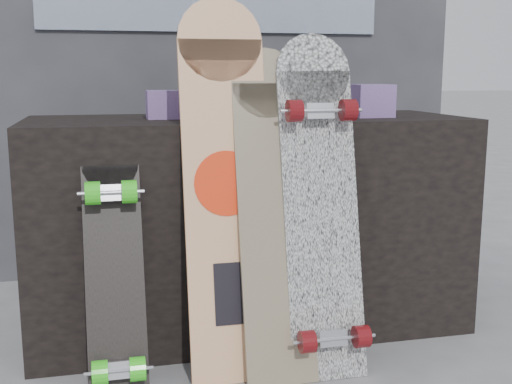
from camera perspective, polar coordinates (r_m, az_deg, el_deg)
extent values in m
plane|color=slate|center=(2.12, 2.46, -16.47)|extent=(60.00, 60.00, 0.00)
cube|color=black|center=(2.44, -0.65, -2.78)|extent=(1.60, 0.60, 0.80)
cube|color=#333338|center=(3.21, -4.08, 12.99)|extent=(2.40, 0.20, 2.20)
cube|color=#4A3E7F|center=(2.34, -7.48, 7.72)|extent=(0.18, 0.12, 0.10)
cube|color=#4A3E7F|center=(2.45, 10.17, 8.00)|extent=(0.14, 0.14, 0.12)
cube|color=#D1B78C|center=(2.54, 1.25, 7.56)|extent=(0.22, 0.10, 0.06)
cube|color=beige|center=(2.03, -2.57, -1.68)|extent=(0.27, 0.23, 1.07)
cylinder|color=beige|center=(2.09, -3.25, 13.37)|extent=(0.27, 0.07, 0.27)
cylinder|color=#F8310F|center=(2.02, -2.63, 0.78)|extent=(0.21, 0.04, 0.20)
cube|color=black|center=(2.04, -2.19, -9.02)|extent=(0.11, 0.04, 0.19)
cube|color=#CBB48A|center=(2.04, 1.66, -3.60)|extent=(0.23, 0.25, 0.93)
cylinder|color=#CBB48A|center=(2.09, 0.89, 9.63)|extent=(0.23, 0.07, 0.23)
cube|color=white|center=(2.08, 5.84, -2.84)|extent=(0.25, 0.24, 0.97)
cylinder|color=white|center=(2.13, 5.07, 10.63)|extent=(0.25, 0.07, 0.25)
cube|color=silver|center=(2.07, 6.80, -12.76)|extent=(0.09, 0.04, 0.06)
cylinder|color=#5D0D10|center=(2.03, 4.56, -13.13)|extent=(0.05, 0.07, 0.07)
cylinder|color=#5D0D10|center=(2.08, 9.35, -12.55)|extent=(0.05, 0.07, 0.07)
cube|color=silver|center=(2.06, 5.66, 7.13)|extent=(0.09, 0.04, 0.06)
cylinder|color=#5D0D10|center=(2.01, 3.43, 7.22)|extent=(0.05, 0.07, 0.07)
cylinder|color=#5D0D10|center=(2.07, 8.19, 7.23)|extent=(0.05, 0.07, 0.07)
cube|color=black|center=(2.01, -12.44, -7.66)|extent=(0.18, 0.24, 0.69)
cylinder|color=black|center=(2.04, -12.87, 2.53)|extent=(0.18, 0.07, 0.17)
cube|color=silver|center=(1.98, -12.09, -15.21)|extent=(0.09, 0.04, 0.06)
cylinder|color=#34DA1E|center=(1.96, -13.70, -15.34)|extent=(0.04, 0.07, 0.07)
cylinder|color=#34DA1E|center=(1.96, -10.48, -15.20)|extent=(0.05, 0.07, 0.07)
cube|color=silver|center=(1.98, -12.76, -0.12)|extent=(0.09, 0.04, 0.06)
cylinder|color=#34DA1E|center=(1.97, -14.31, -0.10)|extent=(0.04, 0.07, 0.07)
cylinder|color=#34DA1E|center=(1.97, -11.21, 0.03)|extent=(0.05, 0.07, 0.07)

